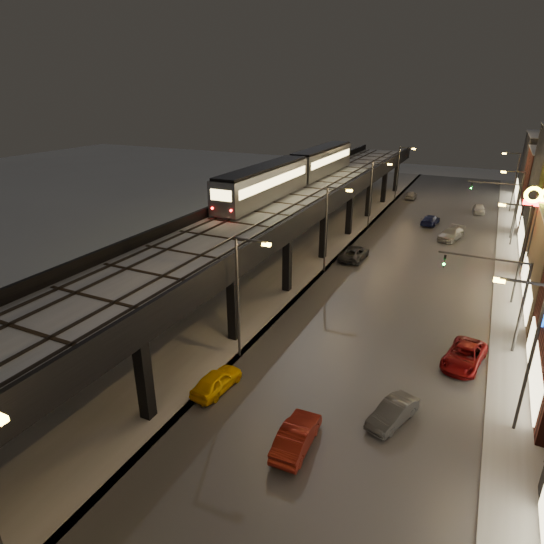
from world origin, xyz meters
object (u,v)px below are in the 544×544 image
at_px(car_onc_silver, 393,413).
at_px(car_onc_red, 479,209).
at_px(car_mid_silver, 354,253).
at_px(car_mid_dark, 430,220).
at_px(car_onc_white, 451,234).
at_px(subway_train, 297,170).
at_px(car_onc_dark, 464,356).
at_px(car_far_white, 411,195).
at_px(car_near_white, 297,437).
at_px(car_taxi, 217,382).

distance_m(car_onc_silver, car_onc_red, 53.50).
distance_m(car_mid_silver, car_mid_dark, 19.14).
bearing_deg(car_onc_white, car_onc_red, 95.24).
distance_m(car_mid_silver, car_onc_white, 15.33).
distance_m(subway_train, car_onc_dark, 33.14).
relative_size(subway_train, car_mid_silver, 7.00).
distance_m(car_onc_silver, car_onc_white, 37.62).
relative_size(car_onc_dark, car_onc_white, 0.99).
relative_size(car_far_white, car_onc_red, 1.00).
bearing_deg(car_mid_dark, car_mid_silver, 78.65).
bearing_deg(car_near_white, car_onc_red, -98.46).
xyz_separation_m(car_near_white, car_far_white, (-4.91, 63.11, -0.03)).
xyz_separation_m(car_far_white, car_onc_white, (8.61, -21.29, 0.04)).
height_order(car_far_white, car_onc_red, car_far_white).
xyz_separation_m(car_taxi, car_onc_silver, (10.68, 1.83, -0.04)).
bearing_deg(car_near_white, car_far_white, -87.85).
bearing_deg(car_mid_dark, car_onc_dark, 107.30).
xyz_separation_m(car_mid_dark, car_far_white, (-5.28, 15.41, 0.01)).
distance_m(car_near_white, car_mid_silver, 29.93).
distance_m(car_far_white, car_onc_white, 22.97).
distance_m(car_onc_white, car_onc_red, 16.05).
bearing_deg(car_onc_white, car_mid_silver, -111.92).
bearing_deg(car_near_white, car_mid_silver, -81.99).
relative_size(car_near_white, car_onc_red, 1.09).
relative_size(subway_train, car_onc_silver, 9.48).
xyz_separation_m(car_onc_white, car_onc_red, (2.52, 15.85, -0.04)).
bearing_deg(car_onc_white, car_onc_silver, -74.97).
relative_size(car_near_white, car_mid_silver, 0.83).
height_order(car_far_white, car_onc_dark, car_onc_dark).
height_order(subway_train, car_onc_silver, subway_train).
xyz_separation_m(car_near_white, car_onc_silver, (4.20, 4.20, -0.08)).
relative_size(car_taxi, car_far_white, 0.99).
bearing_deg(car_onc_dark, car_mid_dark, 111.46).
distance_m(subway_train, car_taxi, 35.00).
bearing_deg(car_onc_red, car_onc_white, -104.22).
height_order(subway_train, car_near_white, subway_train).
relative_size(subway_train, car_near_white, 8.41).
bearing_deg(car_mid_dark, car_near_white, 95.62).
height_order(car_taxi, car_mid_dark, car_taxi).
relative_size(car_onc_silver, car_onc_white, 0.77).
xyz_separation_m(subway_train, car_mid_dark, (15.35, 12.27, -7.74)).
relative_size(car_taxi, car_onc_dark, 0.81).
relative_size(subway_train, car_onc_dark, 7.40).
bearing_deg(car_mid_silver, car_mid_dark, -105.87).
height_order(subway_train, car_far_white, subway_train).
height_order(subway_train, car_onc_dark, subway_train).
height_order(car_near_white, car_onc_white, car_onc_white).
bearing_deg(car_onc_dark, subway_train, 144.24).
bearing_deg(car_onc_white, car_taxi, -90.21).
relative_size(subway_train, car_mid_dark, 7.87).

